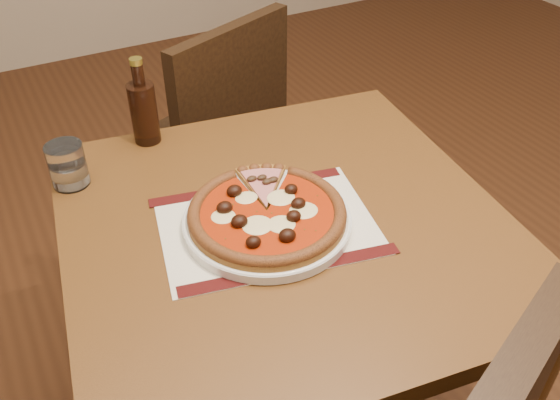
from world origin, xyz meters
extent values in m
cube|color=brown|center=(-0.72, 0.34, 0.73)|extent=(0.91, 0.91, 0.04)
cylinder|color=brown|center=(-1.02, 0.73, 0.35)|extent=(0.05, 0.05, 0.71)
cylinder|color=brown|center=(-0.33, 0.63, 0.35)|extent=(0.05, 0.05, 0.71)
cube|color=black|center=(-0.64, 1.09, 0.43)|extent=(0.55, 0.55, 0.04)
cylinder|color=black|center=(-0.54, 1.33, 0.20)|extent=(0.04, 0.04, 0.41)
cylinder|color=black|center=(-0.87, 1.19, 0.20)|extent=(0.04, 0.04, 0.41)
cylinder|color=black|center=(-0.40, 1.00, 0.20)|extent=(0.04, 0.04, 0.41)
cylinder|color=black|center=(-0.73, 0.86, 0.20)|extent=(0.04, 0.04, 0.41)
cube|color=black|center=(-0.57, 0.92, 0.67)|extent=(0.40, 0.20, 0.44)
cube|color=white|center=(-0.76, 0.33, 0.75)|extent=(0.43, 0.35, 0.00)
cylinder|color=white|center=(-0.76, 0.33, 0.76)|extent=(0.31, 0.31, 0.02)
cylinder|color=#996625|center=(-0.76, 0.33, 0.78)|extent=(0.29, 0.29, 0.01)
torus|color=brown|center=(-0.76, 0.33, 0.78)|extent=(0.29, 0.29, 0.02)
cylinder|color=#A62508|center=(-0.76, 0.33, 0.78)|extent=(0.24, 0.24, 0.00)
ellipsoid|color=#FDEBAA|center=(-0.78, 0.38, 0.79)|extent=(0.05, 0.04, 0.01)
ellipsoid|color=#FDEBAA|center=(-0.84, 0.36, 0.79)|extent=(0.05, 0.04, 0.01)
ellipsoid|color=#FDEBAA|center=(-0.80, 0.30, 0.79)|extent=(0.05, 0.04, 0.01)
ellipsoid|color=#FDEBAA|center=(-0.75, 0.25, 0.79)|extent=(0.05, 0.04, 0.01)
ellipsoid|color=#FDEBAA|center=(-0.72, 0.31, 0.79)|extent=(0.05, 0.04, 0.01)
ellipsoid|color=#FDEBAA|center=(-0.69, 0.37, 0.79)|extent=(0.05, 0.04, 0.01)
ellipsoid|color=black|center=(-0.78, 0.39, 0.80)|extent=(0.03, 0.02, 0.02)
ellipsoid|color=black|center=(-0.84, 0.38, 0.80)|extent=(0.03, 0.02, 0.02)
ellipsoid|color=black|center=(-0.82, 0.32, 0.80)|extent=(0.03, 0.02, 0.02)
ellipsoid|color=black|center=(-0.82, 0.27, 0.80)|extent=(0.03, 0.02, 0.02)
ellipsoid|color=black|center=(-0.76, 0.27, 0.80)|extent=(0.03, 0.02, 0.02)
ellipsoid|color=black|center=(-0.71, 0.26, 0.80)|extent=(0.03, 0.02, 0.02)
ellipsoid|color=black|center=(-0.70, 0.32, 0.80)|extent=(0.03, 0.02, 0.02)
ellipsoid|color=black|center=(-0.68, 0.37, 0.80)|extent=(0.03, 0.02, 0.02)
ellipsoid|color=#3B2715|center=(-0.73, 0.39, 0.79)|extent=(0.02, 0.01, 0.01)
ellipsoid|color=#3B2715|center=(-0.72, 0.43, 0.79)|extent=(0.02, 0.01, 0.01)
ellipsoid|color=#3B2715|center=(-0.74, 0.39, 0.79)|extent=(0.02, 0.01, 0.01)
ellipsoid|color=#3B2715|center=(-0.74, 0.43, 0.79)|extent=(0.02, 0.01, 0.01)
cylinder|color=white|center=(-1.04, 0.64, 0.79)|extent=(0.09, 0.09, 0.09)
cylinder|color=#32170C|center=(-0.86, 0.72, 0.82)|extent=(0.06, 0.06, 0.13)
cylinder|color=#32170C|center=(-0.86, 0.72, 0.90)|extent=(0.03, 0.03, 0.06)
cylinder|color=olive|center=(-0.86, 0.72, 0.94)|extent=(0.03, 0.03, 0.01)
camera|label=1|loc=(-1.13, -0.40, 1.45)|focal=38.00mm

